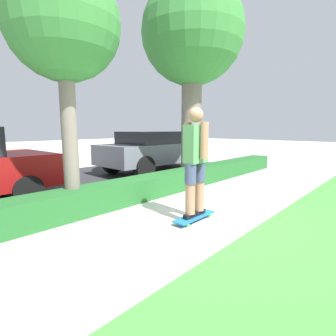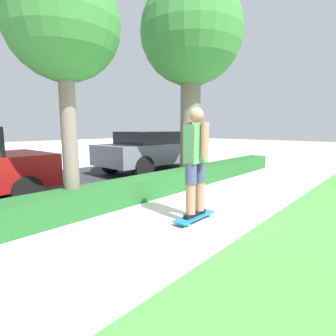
{
  "view_description": "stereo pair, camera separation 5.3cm",
  "coord_description": "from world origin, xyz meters",
  "px_view_note": "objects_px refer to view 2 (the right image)",
  "views": [
    {
      "loc": [
        -3.6,
        -2.61,
        1.54
      ],
      "look_at": [
        -0.08,
        0.6,
        0.81
      ],
      "focal_mm": 28.0,
      "sensor_mm": 36.0,
      "label": 1
    },
    {
      "loc": [
        -3.64,
        -2.57,
        1.54
      ],
      "look_at": [
        -0.08,
        0.6,
        0.81
      ],
      "focal_mm": 28.0,
      "sensor_mm": 36.0,
      "label": 2
    }
  ],
  "objects_px": {
    "skateboard": "(195,217)",
    "skater_person": "(196,160)",
    "parked_car_middle": "(153,150)",
    "tree_near": "(63,26)",
    "tree_mid": "(191,37)"
  },
  "relations": [
    {
      "from": "skateboard",
      "to": "parked_car_middle",
      "type": "height_order",
      "value": "parked_car_middle"
    },
    {
      "from": "tree_near",
      "to": "tree_mid",
      "type": "xyz_separation_m",
      "value": [
        3.59,
        0.09,
        0.71
      ]
    },
    {
      "from": "skateboard",
      "to": "skater_person",
      "type": "bearing_deg",
      "value": 90.0
    },
    {
      "from": "skateboard",
      "to": "parked_car_middle",
      "type": "relative_size",
      "value": 0.22
    },
    {
      "from": "skateboard",
      "to": "skater_person",
      "type": "height_order",
      "value": "skater_person"
    },
    {
      "from": "parked_car_middle",
      "to": "tree_mid",
      "type": "bearing_deg",
      "value": -106.03
    },
    {
      "from": "skater_person",
      "to": "parked_car_middle",
      "type": "xyz_separation_m",
      "value": [
        3.06,
        4.03,
        -0.26
      ]
    },
    {
      "from": "parked_car_middle",
      "to": "tree_near",
      "type": "bearing_deg",
      "value": -151.47
    },
    {
      "from": "tree_near",
      "to": "tree_mid",
      "type": "distance_m",
      "value": 3.66
    },
    {
      "from": "tree_mid",
      "to": "parked_car_middle",
      "type": "xyz_separation_m",
      "value": [
        0.65,
        2.1,
        -3.12
      ]
    },
    {
      "from": "tree_near",
      "to": "skateboard",
      "type": "bearing_deg",
      "value": -57.32
    },
    {
      "from": "skateboard",
      "to": "tree_near",
      "type": "relative_size",
      "value": 0.21
    },
    {
      "from": "skateboard",
      "to": "tree_near",
      "type": "height_order",
      "value": "tree_near"
    },
    {
      "from": "skater_person",
      "to": "tree_near",
      "type": "xyz_separation_m",
      "value": [
        -1.18,
        1.84,
        2.15
      ]
    },
    {
      "from": "skater_person",
      "to": "tree_mid",
      "type": "bearing_deg",
      "value": 38.73
    }
  ]
}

